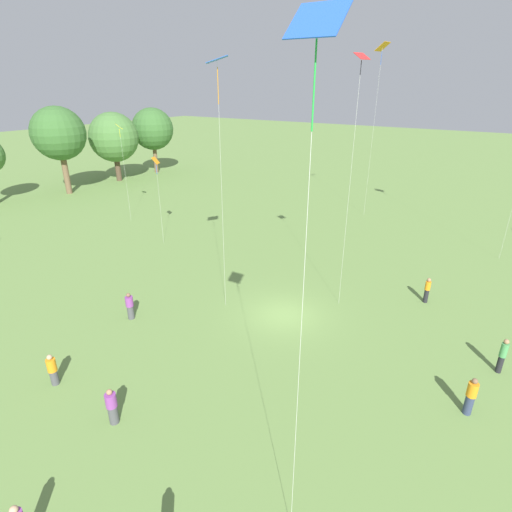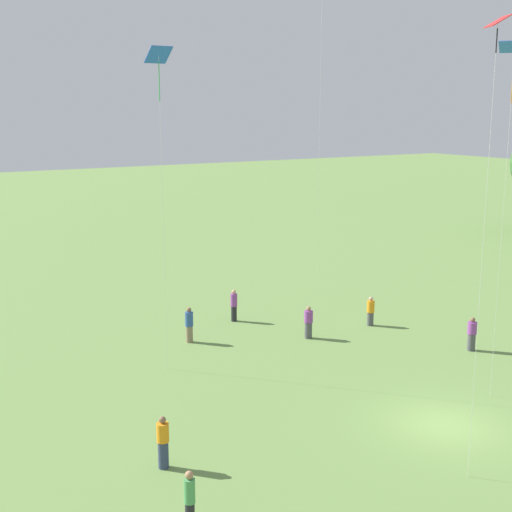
% 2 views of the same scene
% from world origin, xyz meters
% --- Properties ---
extents(ground_plane, '(240.00, 240.00, 0.00)m').
position_xyz_m(ground_plane, '(0.00, 0.00, 0.00)').
color(ground_plane, '#6B8E47').
extents(tree_4, '(6.37, 6.37, 10.57)m').
position_xyz_m(tree_4, '(10.28, 37.64, 7.34)').
color(tree_4, brown).
rests_on(tree_4, ground_plane).
extents(tree_5, '(6.73, 6.73, 9.44)m').
position_xyz_m(tree_5, '(18.71, 38.35, 6.05)').
color(tree_5, brown).
rests_on(tree_5, ground_plane).
extents(tree_6, '(6.21, 6.21, 9.70)m').
position_xyz_m(tree_6, '(25.87, 38.22, 6.57)').
color(tree_6, brown).
rests_on(tree_6, ground_plane).
extents(person_0, '(0.40, 0.40, 1.70)m').
position_xyz_m(person_0, '(6.36, -6.74, 0.86)').
color(person_0, '#232328').
rests_on(person_0, ground_plane).
extents(person_1, '(0.53, 0.53, 1.82)m').
position_xyz_m(person_1, '(-2.53, -10.37, 0.91)').
color(person_1, '#333D5B').
rests_on(person_1, ground_plane).
extents(person_3, '(0.45, 0.45, 1.87)m').
position_xyz_m(person_3, '(1.24, -11.24, 0.96)').
color(person_3, '#232328').
rests_on(person_3, ground_plane).
extents(person_5, '(0.57, 0.57, 1.63)m').
position_xyz_m(person_5, '(-11.15, 5.87, 0.80)').
color(person_5, '#4C4C51').
rests_on(person_5, ground_plane).
extents(person_6, '(0.54, 0.54, 1.69)m').
position_xyz_m(person_6, '(-5.38, 7.42, 0.83)').
color(person_6, '#4C4C51').
rests_on(person_6, ground_plane).
extents(person_7, '(0.58, 0.58, 1.70)m').
position_xyz_m(person_7, '(-11.14, 1.68, 0.83)').
color(person_7, '#4C4C51').
rests_on(person_7, ground_plane).
extents(kite_0, '(0.88, 0.92, 9.46)m').
position_xyz_m(kite_0, '(7.20, 22.29, 8.77)').
color(kite_0, yellow).
rests_on(kite_0, ground_plane).
extents(kite_1, '(0.84, 0.81, 14.32)m').
position_xyz_m(kite_1, '(3.17, -2.18, 13.03)').
color(kite_1, red).
rests_on(kite_1, ground_plane).
extents(kite_3, '(1.35, 1.18, 16.40)m').
position_xyz_m(kite_3, '(22.39, 3.02, 15.50)').
color(kite_3, orange).
rests_on(kite_3, ground_plane).
extents(kite_6, '(1.58, 1.57, 14.17)m').
position_xyz_m(kite_6, '(-1.00, 3.71, 13.51)').
color(kite_6, blue).
rests_on(kite_6, ground_plane).
extents(kite_7, '(0.84, 1.05, 14.25)m').
position_xyz_m(kite_7, '(-10.85, -6.47, 13.34)').
color(kite_7, blue).
rests_on(kite_7, ground_plane).
extents(kite_8, '(0.80, 0.70, 7.43)m').
position_xyz_m(kite_8, '(4.54, 14.87, 6.83)').
color(kite_8, orange).
rests_on(kite_8, ground_plane).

